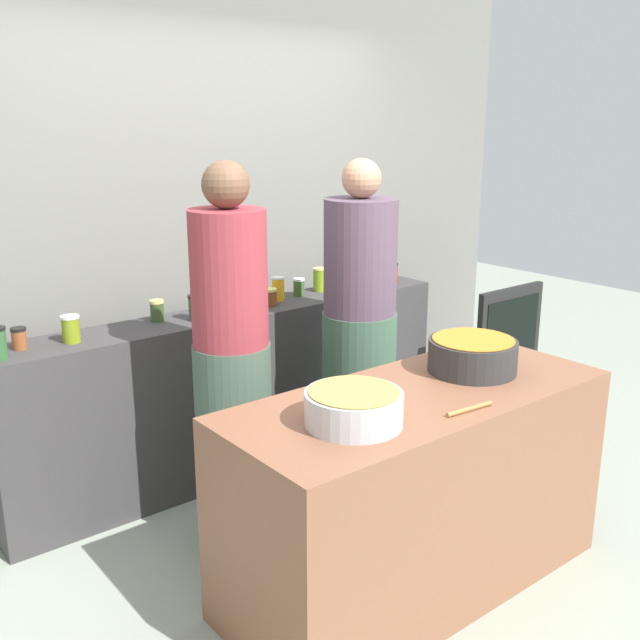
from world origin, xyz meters
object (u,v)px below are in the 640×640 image
object	(u,v)px
preserve_jar_2	(71,329)
cooking_pot_left	(354,408)
preserve_jar_3	(157,311)
cook_with_tongs	(232,379)
preserve_jar_6	(269,297)
preserve_jar_8	(299,287)
wooden_spoon	(469,409)
preserve_jar_1	(19,338)
cooking_pot_center	(472,355)
chalkboard_sign	(507,358)
cook_in_cap	(359,344)
preserve_jar_10	(369,276)
preserve_jar_11	(391,273)
preserve_jar_5	(251,299)
preserve_jar_7	(278,289)
preserve_jar_4	(197,307)
preserve_jar_9	(320,279)

from	to	relation	value
preserve_jar_2	cooking_pot_left	size ratio (longest dim) A/B	0.36
preserve_jar_2	cooking_pot_left	xyz separation A→B (m)	(0.50, -1.45, -0.06)
preserve_jar_3	cook_with_tongs	distance (m)	0.73
preserve_jar_6	cook_with_tongs	distance (m)	0.89
preserve_jar_8	cook_with_tongs	distance (m)	1.16
cooking_pot_left	wooden_spoon	xyz separation A→B (m)	(0.43, -0.18, -0.06)
preserve_jar_1	preserve_jar_3	bearing A→B (deg)	3.34
preserve_jar_3	preserve_jar_1	bearing A→B (deg)	-176.66
cooking_pot_center	wooden_spoon	world-z (taller)	cooking_pot_center
preserve_jar_8	chalkboard_sign	world-z (taller)	preserve_jar_8
preserve_jar_3	cooking_pot_left	bearing A→B (deg)	-89.38
preserve_jar_6	cook_in_cap	distance (m)	0.60
preserve_jar_3	preserve_jar_8	distance (m)	0.92
preserve_jar_3	preserve_jar_10	xyz separation A→B (m)	(1.40, -0.10, 0.01)
cooking_pot_left	cook_in_cap	bearing A→B (deg)	47.45
chalkboard_sign	preserve_jar_8	bearing A→B (deg)	150.84
chalkboard_sign	wooden_spoon	bearing A→B (deg)	-147.51
preserve_jar_11	cooking_pot_left	xyz separation A→B (m)	(-1.57, -1.43, -0.06)
preserve_jar_5	cook_in_cap	bearing A→B (deg)	-53.09
preserve_jar_7	wooden_spoon	world-z (taller)	preserve_jar_7
cooking_pot_left	cooking_pot_center	bearing A→B (deg)	7.94
preserve_jar_4	preserve_jar_10	xyz separation A→B (m)	(1.22, 0.01, 0.00)
preserve_jar_2	preserve_jar_6	xyz separation A→B (m)	(1.12, -0.01, -0.02)
wooden_spoon	preserve_jar_2	bearing A→B (deg)	119.70
chalkboard_sign	preserve_jar_11	bearing A→B (deg)	132.80
preserve_jar_11	cooking_pot_left	size ratio (longest dim) A/B	0.36
cooking_pot_left	chalkboard_sign	bearing A→B (deg)	22.67
preserve_jar_8	cook_in_cap	bearing A→B (deg)	-95.96
preserve_jar_1	cooking_pot_left	distance (m)	1.66
preserve_jar_5	chalkboard_sign	world-z (taller)	preserve_jar_5
preserve_jar_5	cook_with_tongs	xyz separation A→B (m)	(-0.48, -0.57, -0.19)
preserve_jar_9	wooden_spoon	distance (m)	1.84
cooking_pot_left	cook_with_tongs	world-z (taller)	cook_with_tongs
preserve_jar_9	preserve_jar_10	xyz separation A→B (m)	(0.31, -0.11, -0.00)
preserve_jar_10	preserve_jar_1	bearing A→B (deg)	178.38
preserve_jar_2	preserve_jar_7	distance (m)	1.23
preserve_jar_1	preserve_jar_4	distance (m)	0.88
preserve_jar_10	cook_with_tongs	bearing A→B (deg)	-156.48
preserve_jar_4	cooking_pot_left	world-z (taller)	preserve_jar_4
preserve_jar_2	cooking_pot_center	world-z (taller)	preserve_jar_2
preserve_jar_2	preserve_jar_4	bearing A→B (deg)	-2.04
preserve_jar_7	preserve_jar_10	world-z (taller)	preserve_jar_7
preserve_jar_8	wooden_spoon	xyz separation A→B (m)	(-0.47, -1.71, -0.10)
cooking_pot_left	cooking_pot_center	distance (m)	0.80
preserve_jar_2	preserve_jar_7	bearing A→B (deg)	2.48
preserve_jar_7	cooking_pot_center	xyz separation A→B (m)	(0.06, -1.39, -0.06)
preserve_jar_2	cooking_pot_left	distance (m)	1.53
preserve_jar_1	cooking_pot_center	world-z (taller)	preserve_jar_1
preserve_jar_7	preserve_jar_9	distance (m)	0.34
preserve_jar_11	wooden_spoon	size ratio (longest dim) A/B	0.57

